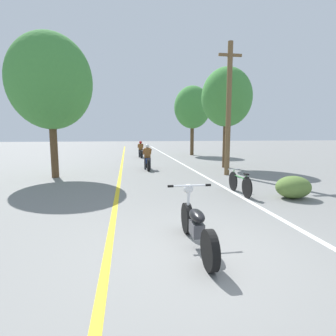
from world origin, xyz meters
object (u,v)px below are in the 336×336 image
motorcycle_foreground (196,225)px  motorcycle_rider_lead (147,160)px  roadside_tree_right_near (227,98)px  roadside_tree_right_far (192,108)px  motorcycle_rider_far (141,151)px  bicycle_parked (240,183)px  utility_pole (229,108)px  roadside_tree_left (50,82)px

motorcycle_foreground → motorcycle_rider_lead: (-0.07, 10.19, 0.12)m
roadside_tree_right_near → roadside_tree_right_far: roadside_tree_right_far is taller
motorcycle_foreground → motorcycle_rider_far: 17.58m
bicycle_parked → motorcycle_rider_lead: bearing=111.7°
utility_pole → roadside_tree_right_near: (0.92, 2.64, 0.85)m
motorcycle_rider_far → bicycle_parked: bearing=-79.5°
utility_pole → roadside_tree_right_far: roadside_tree_right_far is taller
motorcycle_rider_far → roadside_tree_left: bearing=-114.9°
motorcycle_foreground → motorcycle_rider_far: size_ratio=0.99×
motorcycle_rider_lead → motorcycle_rider_far: motorcycle_rider_lead is taller
roadside_tree_right_near → roadside_tree_left: roadside_tree_left is taller
motorcycle_foreground → bicycle_parked: (2.49, 3.75, -0.05)m
roadside_tree_right_far → motorcycle_foreground: (-4.69, -19.06, -3.87)m
utility_pole → motorcycle_rider_lead: utility_pole is taller
motorcycle_rider_lead → bicycle_parked: (2.57, -6.44, -0.16)m
roadside_tree_left → motorcycle_rider_lead: size_ratio=3.10×
motorcycle_foreground → bicycle_parked: size_ratio=1.20×
roadside_tree_right_near → motorcycle_foreground: size_ratio=2.70×
roadside_tree_right_near → bicycle_parked: (-2.01, -6.56, -3.65)m
roadside_tree_right_near → motorcycle_rider_lead: (-4.58, -0.12, -3.49)m
motorcycle_foreground → motorcycle_rider_far: bearing=90.2°
roadside_tree_right_far → bicycle_parked: size_ratio=3.51×
motorcycle_foreground → motorcycle_rider_lead: size_ratio=1.04×
roadside_tree_right_far → roadside_tree_left: bearing=-130.0°
roadside_tree_right_near → motorcycle_foreground: bearing=-113.6°
roadside_tree_right_near → bicycle_parked: bearing=-107.0°
roadside_tree_right_near → bicycle_parked: roadside_tree_right_near is taller
utility_pole → bicycle_parked: utility_pole is taller
roadside_tree_right_far → motorcycle_rider_lead: (-4.76, -8.87, -3.75)m
motorcycle_rider_far → utility_pole: bearing=-69.8°
roadside_tree_right_far → motorcycle_rider_far: roadside_tree_right_far is taller
motorcycle_foreground → roadside_tree_right_near: bearing=66.4°
roadside_tree_right_near → motorcycle_foreground: 11.82m
utility_pole → roadside_tree_right_near: size_ratio=1.08×
utility_pole → roadside_tree_left: bearing=176.5°
utility_pole → motorcycle_rider_lead: 5.17m
roadside_tree_right_near → roadside_tree_left: bearing=-166.5°
motorcycle_rider_lead → motorcycle_foreground: bearing=-89.6°
roadside_tree_right_near → motorcycle_rider_lead: 5.76m
motorcycle_rider_far → roadside_tree_right_far: bearing=17.2°
roadside_tree_left → bicycle_parked: (6.94, -4.41, -3.87)m
bicycle_parked → roadside_tree_right_far: bearing=81.8°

